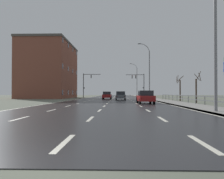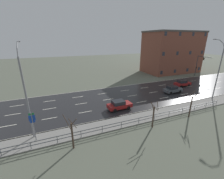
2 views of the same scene
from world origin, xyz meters
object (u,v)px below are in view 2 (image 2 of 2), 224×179
street_lamp_foreground (26,95)px  car_near_right (119,105)px  highway_sign (33,123)px  brick_building (172,52)px  car_distant (182,83)px  traffic_signal_left (199,63)px  street_lamp_midground (218,71)px  car_mid_centre (173,89)px

street_lamp_foreground → car_near_right: 13.90m
highway_sign → brick_building: size_ratio=0.19×
car_distant → car_near_right: 20.82m
car_distant → brick_building: 18.75m
highway_sign → traffic_signal_left: 47.81m
street_lamp_foreground → car_near_right: bearing=102.7°
highway_sign → brick_building: bearing=120.0°
traffic_signal_left → car_near_right: (11.72, -32.69, -3.37)m
street_lamp_foreground → car_distant: street_lamp_foreground is taller
highway_sign → traffic_signal_left: bearing=109.0°
street_lamp_foreground → traffic_signal_left: street_lamp_foreground is taller
highway_sign → car_distant: bearing=106.1°
street_lamp_midground → car_near_right: 19.71m
highway_sign → car_mid_centre: highway_sign is taller
street_lamp_foreground → traffic_signal_left: size_ratio=1.73×
highway_sign → car_near_right: bearing=106.9°
car_distant → highway_sign: bearing=-73.2°
street_lamp_foreground → car_near_right: size_ratio=2.69×
car_distant → street_lamp_midground: bearing=-7.0°
brick_building → car_mid_centre: bearing=-40.9°
street_lamp_midground → car_distant: (-8.49, 1.14, -4.76)m
car_distant → car_near_right: size_ratio=0.99×
street_lamp_foreground → car_distant: size_ratio=2.71×
street_lamp_foreground → street_lamp_midground: size_ratio=0.98×
car_near_right → highway_sign: bearing=-74.8°
street_lamp_foreground → traffic_signal_left: (-14.60, 45.46, -1.31)m
highway_sign → car_near_right: 13.15m
brick_building → street_lamp_foreground: bearing=-61.1°
traffic_signal_left → car_distant: size_ratio=1.56×
street_lamp_midground → traffic_signal_left: street_lamp_midground is taller
car_distant → brick_building: brick_building is taller
traffic_signal_left → car_mid_centre: bearing=-64.3°
street_lamp_foreground → car_mid_centre: (-5.73, 27.07, -4.68)m
street_lamp_midground → car_mid_centre: 8.76m
brick_building → traffic_signal_left: bearing=19.2°
street_lamp_foreground → car_near_right: (-2.88, 12.77, -4.68)m
car_distant → brick_building: (-14.93, 9.56, 6.10)m
street_lamp_midground → car_near_right: bearing=-98.6°
street_lamp_midground → highway_sign: (0.93, -31.41, -3.22)m
highway_sign → brick_building: brick_building is taller
street_lamp_foreground → car_mid_centre: size_ratio=2.71×
brick_building → car_distant: bearing=-32.6°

